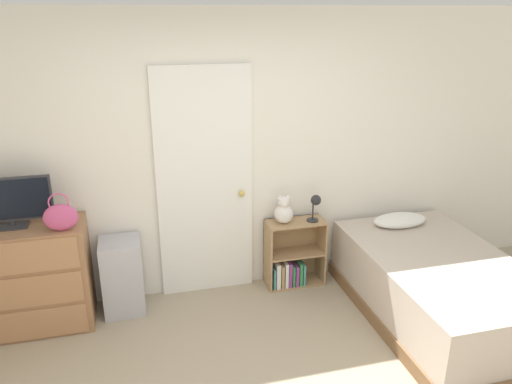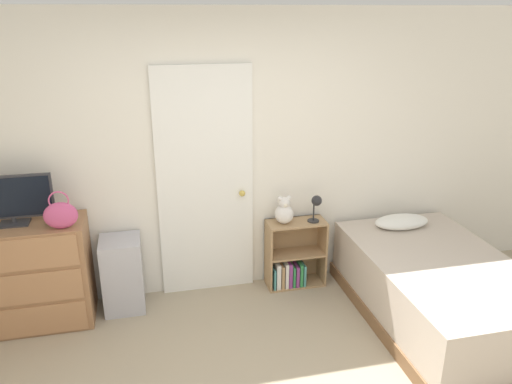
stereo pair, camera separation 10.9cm
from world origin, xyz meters
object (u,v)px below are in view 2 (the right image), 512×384
at_px(bed, 438,290).
at_px(desk_lamp, 316,204).
at_px(tv, 10,199).
at_px(teddy_bear, 284,212).
at_px(dresser, 22,276).
at_px(bookshelf, 292,260).
at_px(storage_bin, 123,274).
at_px(handbag, 61,215).

bearing_deg(bed, desk_lamp, 135.87).
height_order(tv, teddy_bear, tv).
relative_size(dresser, teddy_bear, 4.05).
xyz_separation_m(dresser, teddy_bear, (2.27, 0.11, 0.32)).
distance_m(dresser, bookshelf, 2.38).
relative_size(storage_bin, teddy_bear, 2.49).
height_order(dresser, desk_lamp, desk_lamp).
bearing_deg(bed, dresser, 167.85).
bearing_deg(teddy_bear, desk_lamp, -7.22).
bearing_deg(storage_bin, tv, -177.41).
relative_size(dresser, handbag, 3.50).
relative_size(tv, bed, 0.33).
xyz_separation_m(storage_bin, bookshelf, (1.57, 0.05, -0.08)).
relative_size(bookshelf, desk_lamp, 2.53).
bearing_deg(storage_bin, teddy_bear, 1.87).
relative_size(handbag, teddy_bear, 1.16).
xyz_separation_m(handbag, desk_lamp, (2.17, 0.22, -0.18)).
bearing_deg(dresser, handbag, -20.11).
bearing_deg(dresser, storage_bin, 4.36).
relative_size(bookshelf, bed, 0.34).
xyz_separation_m(tv, bookshelf, (2.35, 0.09, -0.87)).
height_order(storage_bin, desk_lamp, desk_lamp).
height_order(bookshelf, bed, bed).
distance_m(bookshelf, bed, 1.33).
bearing_deg(dresser, desk_lamp, 1.60).
height_order(handbag, storage_bin, handbag).
xyz_separation_m(dresser, storage_bin, (0.80, 0.06, -0.12)).
bearing_deg(storage_bin, handbag, -153.00).
relative_size(dresser, bookshelf, 1.66).
distance_m(tv, bed, 3.56).
xyz_separation_m(dresser, tv, (0.01, 0.03, 0.67)).
height_order(tv, desk_lamp, tv).
xyz_separation_m(bookshelf, teddy_bear, (-0.09, -0.00, 0.52)).
bearing_deg(tv, handbag, -23.88).
bearing_deg(desk_lamp, storage_bin, -179.64).
xyz_separation_m(storage_bin, teddy_bear, (1.48, 0.05, 0.44)).
distance_m(handbag, bookshelf, 2.13).
distance_m(dresser, storage_bin, 0.81).
bearing_deg(teddy_bear, handbag, -172.33).
height_order(handbag, teddy_bear, handbag).
relative_size(dresser, storage_bin, 1.63).
relative_size(handbag, bed, 0.16).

